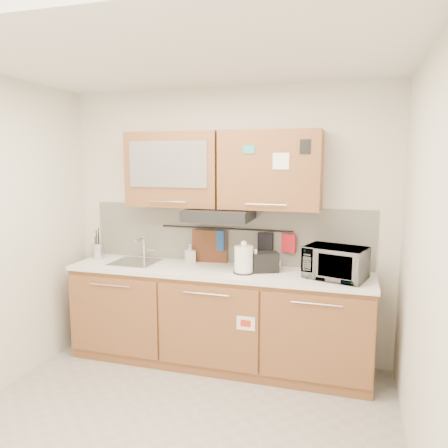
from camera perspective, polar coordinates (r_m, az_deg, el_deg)
The scene contains 20 objects.
floor at distance 3.41m, azimuth -7.50°, elevation -25.98°, with size 3.20×3.20×0.00m, color #9E9993.
ceiling at distance 2.90m, azimuth -8.55°, elevation 21.83°, with size 3.20×3.20×0.00m, color white.
wall_back at distance 4.27m, azimuth 0.35°, elevation 0.02°, with size 3.20×3.20×0.00m, color silver.
wall_right at distance 2.67m, azimuth 25.28°, elevation -5.90°, with size 3.00×3.00×0.00m, color silver.
base_cabinet at distance 4.22m, azimuth -0.86°, elevation -12.69°, with size 2.80×0.64×0.88m.
countertop at distance 4.06m, azimuth -0.88°, elevation -6.18°, with size 2.82×0.62×0.04m, color white.
backsplash at distance 4.28m, azimuth 0.30°, elevation -1.32°, with size 2.80×0.02×0.56m, color silver.
upper_cabinets at distance 4.06m, azimuth -0.41°, elevation 7.10°, with size 1.82×0.37×0.70m.
range_hood at distance 4.02m, azimuth -0.64°, elevation 1.22°, with size 0.60×0.46×0.10m, color black.
sink at distance 4.39m, azimuth -11.48°, elevation -4.90°, with size 0.42×0.40×0.26m.
utensil_rail at distance 4.23m, azimuth 0.16°, elevation -0.61°, with size 0.02×0.02×1.30m, color black.
utensil_crock at distance 4.65m, azimuth -16.12°, elevation -3.36°, with size 0.16×0.16×0.32m.
kettle at distance 3.90m, azimuth 2.62°, elevation -4.74°, with size 0.22×0.21×0.29m.
toaster at distance 3.96m, azimuth 5.40°, elevation -4.95°, with size 0.27×0.22×0.18m.
microwave at distance 3.83m, azimuth 14.35°, elevation -4.91°, with size 0.50×0.34×0.27m, color #999999.
soap_bottle at distance 4.29m, azimuth -4.44°, elevation -3.87°, with size 0.08×0.09×0.18m, color #999999.
cutting_board at distance 4.31m, azimuth -1.89°, elevation -3.64°, with size 0.35×0.03×0.43m, color brown.
oven_mitt at distance 4.25m, azimuth -0.61°, elevation -2.16°, with size 0.12×0.03×0.19m, color navy.
dark_pouch at distance 4.15m, azimuth 5.43°, elevation -2.69°, with size 0.14×0.04×0.23m, color black.
pot_holder at distance 4.11m, azimuth 8.44°, elevation -2.48°, with size 0.14×0.02×0.17m, color #B21720.
Camera 1 is at (1.18, -2.56, 1.92)m, focal length 35.00 mm.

